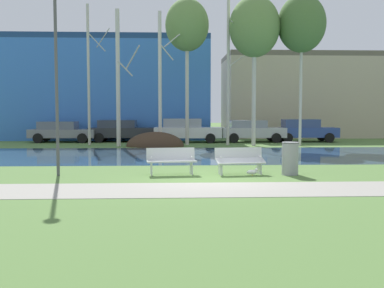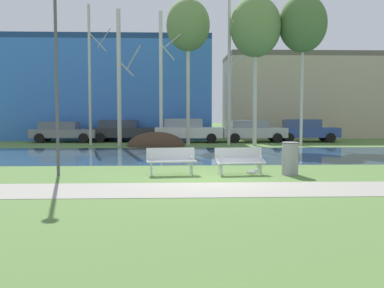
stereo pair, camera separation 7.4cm
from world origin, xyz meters
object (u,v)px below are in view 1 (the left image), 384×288
at_px(bench_left, 171,160).
at_px(parked_hatch_third_white, 186,130).
at_px(bench_right, 240,160).
at_px(parked_wagon_fourth_silver, 252,130).
at_px(parked_suv_fifth_blue, 304,130).
at_px(trash_bin, 290,158).
at_px(parked_sedan_second_dark, 121,130).
at_px(parked_van_nearest_grey, 62,131).
at_px(streetlamp, 56,51).
at_px(seagull, 252,172).

distance_m(bench_left, parked_hatch_third_white, 15.91).
xyz_separation_m(bench_right, parked_wagon_fourth_silver, (3.21, 16.10, 0.31)).
bearing_deg(parked_suv_fifth_blue, trash_bin, -107.55).
xyz_separation_m(bench_left, trash_bin, (3.88, -0.20, 0.08)).
xyz_separation_m(trash_bin, parked_sedan_second_dark, (-7.25, 16.88, 0.23)).
bearing_deg(parked_sedan_second_dark, trash_bin, -66.74).
xyz_separation_m(parked_van_nearest_grey, parked_hatch_third_white, (8.33, -0.50, 0.08)).
bearing_deg(bench_right, parked_hatch_third_white, 94.47).
bearing_deg(streetlamp, parked_wagon_fourth_silver, 60.59).
bearing_deg(parked_van_nearest_grey, parked_hatch_third_white, -3.42).
distance_m(seagull, parked_wagon_fourth_silver, 16.77).
xyz_separation_m(parked_hatch_third_white, parked_suv_fifth_blue, (8.03, 0.26, -0.02)).
height_order(parked_van_nearest_grey, parked_suv_fifth_blue, parked_suv_fifth_blue).
distance_m(parked_sedan_second_dark, parked_suv_fifth_blue, 12.43).
relative_size(bench_left, parked_van_nearest_grey, 0.38).
bearing_deg(trash_bin, bench_right, 172.95).
bearing_deg(parked_wagon_fourth_silver, seagull, -99.81).
distance_m(bench_right, parked_suv_fifth_blue, 17.51).
bearing_deg(parked_van_nearest_grey, seagull, -59.41).
xyz_separation_m(bench_left, parked_sedan_second_dark, (-3.38, 16.68, 0.31)).
relative_size(seagull, parked_sedan_second_dark, 0.09).
height_order(seagull, parked_suv_fifth_blue, parked_suv_fifth_blue).
height_order(bench_left, parked_suv_fifth_blue, parked_suv_fifth_blue).
distance_m(bench_right, trash_bin, 1.64).
xyz_separation_m(streetlamp, parked_wagon_fourth_silver, (9.11, 16.16, -3.21)).
bearing_deg(seagull, parked_van_nearest_grey, 120.59).
xyz_separation_m(bench_right, parked_hatch_third_white, (-1.24, 15.88, 0.35)).
bearing_deg(trash_bin, bench_left, 177.04).
bearing_deg(bench_right, streetlamp, -179.49).
xyz_separation_m(streetlamp, parked_van_nearest_grey, (-3.67, 16.42, -3.24)).
bearing_deg(trash_bin, seagull, -170.67).
relative_size(bench_left, seagull, 4.10).
relative_size(bench_left, bench_right, 1.00).
height_order(bench_right, parked_wagon_fourth_silver, parked_wagon_fourth_silver).
distance_m(bench_left, parked_sedan_second_dark, 17.02).
bearing_deg(bench_right, bench_left, 180.00).
bearing_deg(seagull, bench_right, 130.62).
xyz_separation_m(bench_right, streetlamp, (-5.90, -0.05, 3.51)).
bearing_deg(parked_hatch_third_white, parked_van_nearest_grey, 176.58).
bearing_deg(seagull, parked_hatch_third_white, 95.59).
relative_size(trash_bin, parked_suv_fifth_blue, 0.25).
relative_size(trash_bin, seagull, 2.66).
xyz_separation_m(bench_right, parked_suv_fifth_blue, (6.79, 16.13, 0.33)).
bearing_deg(parked_sedan_second_dark, parked_hatch_third_white, -10.36).
distance_m(bench_left, parked_suv_fifth_blue, 18.50).
relative_size(trash_bin, parked_sedan_second_dark, 0.24).
distance_m(bench_left, streetlamp, 5.06).
distance_m(seagull, parked_hatch_third_white, 16.38).
bearing_deg(parked_hatch_third_white, bench_right, -85.53).
height_order(trash_bin, parked_wagon_fourth_silver, parked_wagon_fourth_silver).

